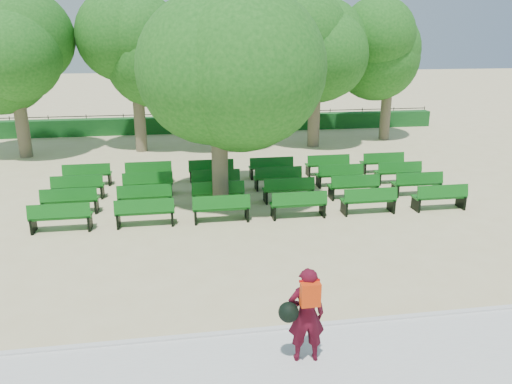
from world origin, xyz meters
TOP-DOWN VIEW (x-y plane):
  - ground at (0.00, 0.00)m, footprint 120.00×120.00m
  - paving at (0.00, -7.40)m, footprint 30.00×2.20m
  - curb at (0.00, -6.25)m, footprint 30.00×0.12m
  - hedge at (0.00, 14.00)m, footprint 26.00×0.70m
  - fence at (0.00, 14.40)m, footprint 26.00×0.10m
  - tree_line at (0.00, 10.00)m, footprint 21.80×6.80m
  - bench_array at (0.29, 1.94)m, footprint 1.72×0.61m
  - tree_among at (-0.81, 0.89)m, footprint 4.89×4.89m
  - person at (-0.14, -7.21)m, footprint 0.82×0.50m

SIDE VIEW (x-z plane):
  - ground at x=0.00m, z-range 0.00..0.00m
  - fence at x=0.00m, z-range -0.51..0.51m
  - tree_line at x=0.00m, z-range -3.52..3.52m
  - paving at x=0.00m, z-range 0.00..0.06m
  - curb at x=0.00m, z-range 0.00..0.10m
  - bench_array at x=0.29m, z-range -0.45..0.62m
  - hedge at x=0.00m, z-range 0.00..0.90m
  - person at x=-0.14m, z-range 0.09..1.80m
  - tree_among at x=-0.81m, z-range 1.09..7.70m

